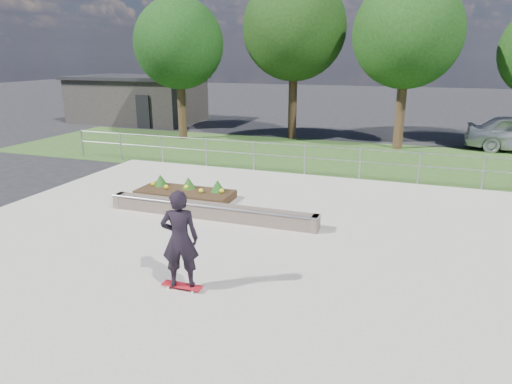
# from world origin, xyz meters

# --- Properties ---
(ground) EXTENTS (120.00, 120.00, 0.00)m
(ground) POSITION_xyz_m (0.00, 0.00, 0.00)
(ground) COLOR black
(ground) RESTS_ON ground
(grass_verge) EXTENTS (30.00, 8.00, 0.02)m
(grass_verge) POSITION_xyz_m (0.00, 11.00, 0.01)
(grass_verge) COLOR #2C4B1E
(grass_verge) RESTS_ON ground
(concrete_slab) EXTENTS (15.00, 15.00, 0.06)m
(concrete_slab) POSITION_xyz_m (0.00, 0.00, 0.03)
(concrete_slab) COLOR #A9A196
(concrete_slab) RESTS_ON ground
(fence) EXTENTS (20.06, 0.06, 1.20)m
(fence) POSITION_xyz_m (0.00, 7.50, 0.77)
(fence) COLOR #919399
(fence) RESTS_ON ground
(building) EXTENTS (8.40, 5.40, 3.00)m
(building) POSITION_xyz_m (-14.00, 18.00, 1.51)
(building) COLOR #292624
(building) RESTS_ON ground
(tree_far_left) EXTENTS (4.55, 4.55, 7.15)m
(tree_far_left) POSITION_xyz_m (-8.00, 13.00, 4.85)
(tree_far_left) COLOR #302013
(tree_far_left) RESTS_ON ground
(tree_mid_left) EXTENTS (5.25, 5.25, 8.25)m
(tree_mid_left) POSITION_xyz_m (-2.50, 15.00, 5.61)
(tree_mid_left) COLOR black
(tree_mid_left) RESTS_ON ground
(tree_mid_right) EXTENTS (4.90, 4.90, 7.70)m
(tree_mid_right) POSITION_xyz_m (3.00, 14.00, 5.23)
(tree_mid_right) COLOR #372316
(tree_mid_right) RESTS_ON ground
(grind_ledge) EXTENTS (6.00, 0.44, 0.43)m
(grind_ledge) POSITION_xyz_m (-1.31, 2.01, 0.26)
(grind_ledge) COLOR brown
(grind_ledge) RESTS_ON concrete_slab
(planter_bed) EXTENTS (3.00, 1.20, 0.61)m
(planter_bed) POSITION_xyz_m (-2.80, 3.44, 0.24)
(planter_bed) COLOR black
(planter_bed) RESTS_ON concrete_slab
(skateboarder) EXTENTS (0.80, 0.66, 1.97)m
(skateboarder) POSITION_xyz_m (-0.15, -1.75, 1.08)
(skateboarder) COLOR white
(skateboarder) RESTS_ON concrete_slab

